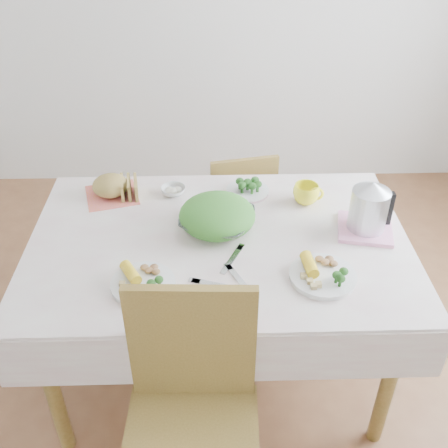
{
  "coord_description": "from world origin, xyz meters",
  "views": [
    {
      "loc": [
        -0.03,
        -1.65,
        2.01
      ],
      "look_at": [
        0.02,
        0.02,
        0.82
      ],
      "focal_mm": 42.0,
      "sensor_mm": 36.0,
      "label": 1
    }
  ],
  "objects_px": {
    "chair_near": "(191,445)",
    "salad_bowl": "(217,221)",
    "electric_kettle": "(369,205)",
    "chair_far": "(236,199)",
    "yellow_mug": "(306,194)",
    "dinner_plate_right": "(323,276)",
    "dining_table": "(220,309)",
    "dinner_plate_left": "(143,284)"
  },
  "relations": [
    {
      "from": "chair_far",
      "to": "salad_bowl",
      "type": "distance_m",
      "value": 0.77
    },
    {
      "from": "salad_bowl",
      "to": "dinner_plate_left",
      "type": "bearing_deg",
      "value": -128.41
    },
    {
      "from": "salad_bowl",
      "to": "chair_far",
      "type": "bearing_deg",
      "value": 80.57
    },
    {
      "from": "dinner_plate_right",
      "to": "dining_table",
      "type": "bearing_deg",
      "value": 146.25
    },
    {
      "from": "salad_bowl",
      "to": "dinner_plate_right",
      "type": "distance_m",
      "value": 0.49
    },
    {
      "from": "yellow_mug",
      "to": "dinner_plate_right",
      "type": "bearing_deg",
      "value": -91.77
    },
    {
      "from": "chair_near",
      "to": "dinner_plate_left",
      "type": "height_order",
      "value": "chair_near"
    },
    {
      "from": "dining_table",
      "to": "chair_far",
      "type": "height_order",
      "value": "chair_far"
    },
    {
      "from": "chair_near",
      "to": "salad_bowl",
      "type": "height_order",
      "value": "chair_near"
    },
    {
      "from": "dinner_plate_right",
      "to": "dinner_plate_left",
      "type": "bearing_deg",
      "value": -177.98
    },
    {
      "from": "dinner_plate_left",
      "to": "dinner_plate_right",
      "type": "xyz_separation_m",
      "value": [
        0.64,
        0.02,
        0.0
      ]
    },
    {
      "from": "electric_kettle",
      "to": "salad_bowl",
      "type": "bearing_deg",
      "value": 158.06
    },
    {
      "from": "electric_kettle",
      "to": "dinner_plate_left",
      "type": "bearing_deg",
      "value": -179.5
    },
    {
      "from": "chair_near",
      "to": "electric_kettle",
      "type": "xyz_separation_m",
      "value": [
        0.7,
        0.74,
        0.42
      ]
    },
    {
      "from": "chair_near",
      "to": "electric_kettle",
      "type": "height_order",
      "value": "electric_kettle"
    },
    {
      "from": "chair_near",
      "to": "chair_far",
      "type": "xyz_separation_m",
      "value": [
        0.21,
        1.45,
        -0.0
      ]
    },
    {
      "from": "chair_far",
      "to": "yellow_mug",
      "type": "height_order",
      "value": "chair_far"
    },
    {
      "from": "chair_far",
      "to": "dinner_plate_right",
      "type": "distance_m",
      "value": 1.08
    },
    {
      "from": "chair_near",
      "to": "dinner_plate_right",
      "type": "xyz_separation_m",
      "value": [
        0.47,
        0.45,
        0.31
      ]
    },
    {
      "from": "chair_near",
      "to": "yellow_mug",
      "type": "xyz_separation_m",
      "value": [
        0.49,
        0.95,
        0.34
      ]
    },
    {
      "from": "dining_table",
      "to": "chair_far",
      "type": "xyz_separation_m",
      "value": [
        0.11,
        0.75,
        0.09
      ]
    },
    {
      "from": "chair_near",
      "to": "dining_table",
      "type": "bearing_deg",
      "value": 83.64
    },
    {
      "from": "dinner_plate_right",
      "to": "yellow_mug",
      "type": "relative_size",
      "value": 2.15
    },
    {
      "from": "chair_near",
      "to": "salad_bowl",
      "type": "bearing_deg",
      "value": 84.87
    },
    {
      "from": "dining_table",
      "to": "chair_near",
      "type": "bearing_deg",
      "value": -98.64
    },
    {
      "from": "dining_table",
      "to": "yellow_mug",
      "type": "xyz_separation_m",
      "value": [
        0.38,
        0.25,
        0.43
      ]
    },
    {
      "from": "chair_far",
      "to": "yellow_mug",
      "type": "distance_m",
      "value": 0.66
    },
    {
      "from": "dining_table",
      "to": "yellow_mug",
      "type": "bearing_deg",
      "value": 33.57
    },
    {
      "from": "salad_bowl",
      "to": "electric_kettle",
      "type": "xyz_separation_m",
      "value": [
        0.6,
        -0.03,
        0.09
      ]
    },
    {
      "from": "chair_near",
      "to": "yellow_mug",
      "type": "distance_m",
      "value": 1.12
    },
    {
      "from": "dinner_plate_left",
      "to": "yellow_mug",
      "type": "xyz_separation_m",
      "value": [
        0.65,
        0.52,
        0.03
      ]
    },
    {
      "from": "dining_table",
      "to": "electric_kettle",
      "type": "distance_m",
      "value": 0.78
    },
    {
      "from": "dining_table",
      "to": "dinner_plate_left",
      "type": "relative_size",
      "value": 6.12
    },
    {
      "from": "chair_near",
      "to": "electric_kettle",
      "type": "distance_m",
      "value": 1.1
    },
    {
      "from": "chair_near",
      "to": "dinner_plate_right",
      "type": "bearing_deg",
      "value": 46.02
    },
    {
      "from": "dining_table",
      "to": "chair_far",
      "type": "relative_size",
      "value": 1.76
    },
    {
      "from": "yellow_mug",
      "to": "salad_bowl",
      "type": "bearing_deg",
      "value": -154.75
    },
    {
      "from": "dinner_plate_right",
      "to": "yellow_mug",
      "type": "height_order",
      "value": "yellow_mug"
    },
    {
      "from": "chair_far",
      "to": "yellow_mug",
      "type": "bearing_deg",
      "value": 107.53
    },
    {
      "from": "chair_far",
      "to": "chair_near",
      "type": "bearing_deg",
      "value": 70.47
    },
    {
      "from": "yellow_mug",
      "to": "electric_kettle",
      "type": "height_order",
      "value": "electric_kettle"
    },
    {
      "from": "dining_table",
      "to": "dinner_plate_left",
      "type": "height_order",
      "value": "dinner_plate_left"
    }
  ]
}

